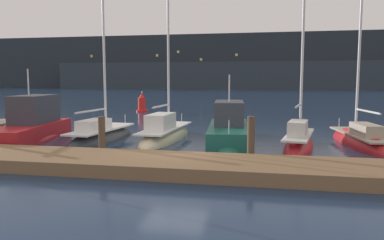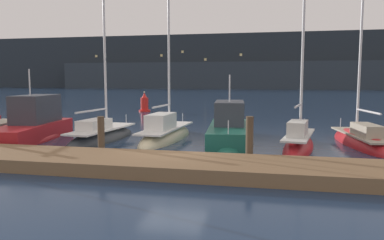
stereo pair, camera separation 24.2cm
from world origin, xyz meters
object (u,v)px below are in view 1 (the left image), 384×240
Objects in this scene: sailboat_berth_4 at (101,138)px; motorboat_berth_3 at (31,132)px; sailboat_berth_8 at (359,143)px; channel_buoy at (142,104)px; sailboat_berth_7 at (299,146)px; motorboat_berth_6 at (229,134)px; sailboat_berth_5 at (165,137)px.

motorboat_berth_3 is at bearing -172.41° from sailboat_berth_4.
sailboat_berth_8 is 22.80m from channel_buoy.
sailboat_berth_7 is (9.83, -0.65, 0.03)m from sailboat_berth_4.
sailboat_berth_8 reaches higher than motorboat_berth_6.
motorboat_berth_6 is at bearing 151.07° from sailboat_berth_7.
sailboat_berth_5 is at bearing 11.96° from motorboat_berth_3.
sailboat_berth_8 is (9.64, 0.21, -0.04)m from sailboat_berth_5.
sailboat_berth_8 is (12.82, 1.18, -0.00)m from sailboat_berth_4.
motorboat_berth_3 reaches higher than channel_buoy.
sailboat_berth_5 reaches higher than motorboat_berth_6.
sailboat_berth_5 reaches higher than channel_buoy.
sailboat_berth_8 is at bearing 5.25° from sailboat_berth_4.
sailboat_berth_7 is at bearing -3.78° from sailboat_berth_4.
sailboat_berth_5 is (6.90, 1.46, -0.26)m from motorboat_berth_3.
sailboat_berth_5 is at bearing -178.74° from sailboat_berth_8.
motorboat_berth_3 is 0.72× the size of sailboat_berth_8.
motorboat_berth_6 is 3.80m from sailboat_berth_7.
sailboat_berth_5 is at bearing 166.34° from sailboat_berth_7.
motorboat_berth_3 is 0.99× the size of motorboat_berth_6.
sailboat_berth_4 is at bearing -163.10° from sailboat_berth_5.
sailboat_berth_8 is at bearing 1.26° from sailboat_berth_5.
sailboat_berth_4 is 3.92× the size of channel_buoy.
sailboat_berth_8 is (6.32, -0.01, -0.24)m from motorboat_berth_6.
channel_buoy is at bearing 122.36° from motorboat_berth_6.
sailboat_berth_8 is at bearing 5.78° from motorboat_berth_3.
motorboat_berth_3 is 16.63m from sailboat_berth_8.
channel_buoy is (-3.54, 17.04, 0.62)m from sailboat_berth_4.
motorboat_berth_3 is 17.54m from channel_buoy.
motorboat_berth_3 is 7.06m from sailboat_berth_5.
motorboat_berth_6 is 18.77m from channel_buoy.
sailboat_berth_4 is 9.85m from sailboat_berth_7.
motorboat_berth_3 is 3.62× the size of channel_buoy.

